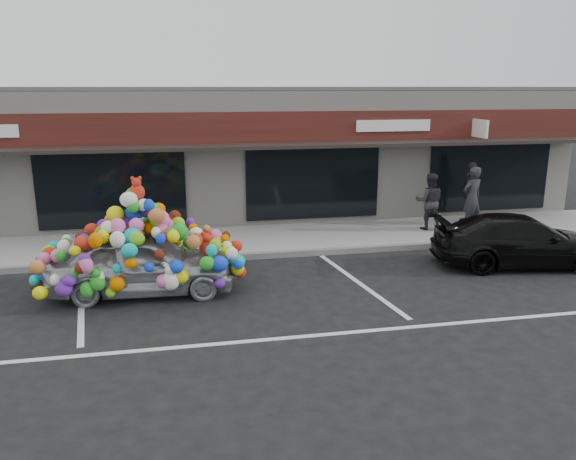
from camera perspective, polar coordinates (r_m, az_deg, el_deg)
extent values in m
plane|color=black|center=(12.13, -5.22, -6.57)|extent=(90.00, 90.00, 0.00)
cube|color=beige|center=(19.93, -8.04, 7.85)|extent=(24.00, 6.00, 4.20)
cube|color=#59595B|center=(19.80, -8.27, 14.04)|extent=(24.00, 6.00, 0.12)
cube|color=#3A140F|center=(16.77, -7.51, 10.26)|extent=(24.00, 0.18, 0.90)
cube|color=black|center=(16.30, -7.33, 8.38)|extent=(24.00, 1.20, 0.10)
cube|color=white|center=(18.76, 18.85, 9.74)|extent=(0.08, 0.95, 0.55)
cube|color=white|center=(17.89, 10.67, 10.39)|extent=(2.40, 0.04, 0.35)
cube|color=black|center=(17.09, -17.44, 4.04)|extent=(4.20, 0.12, 2.30)
cube|color=black|center=(17.48, 2.55, 4.91)|extent=(4.20, 0.12, 2.30)
cube|color=black|center=(19.78, 19.75, 5.19)|extent=(4.20, 0.12, 2.30)
cube|color=gray|center=(15.89, -6.79, -1.22)|extent=(26.00, 3.00, 0.15)
cube|color=slate|center=(14.46, -6.30, -2.80)|extent=(26.00, 0.18, 0.16)
cube|color=silver|center=(12.43, -20.25, -6.89)|extent=(0.73, 4.37, 0.01)
cube|color=silver|center=(12.88, 7.22, -5.34)|extent=(0.73, 4.37, 0.01)
cube|color=silver|center=(15.41, 26.68, -3.48)|extent=(0.73, 4.37, 0.01)
cube|color=silver|center=(10.44, 7.36, -10.19)|extent=(14.00, 0.12, 0.01)
imported|color=gray|center=(12.39, -14.58, -3.25)|extent=(1.77, 4.01, 1.34)
ellipsoid|color=#E65720|center=(12.09, -14.93, 2.06)|extent=(1.27, 1.71, 1.01)
sphere|color=#FFF71D|center=(12.14, -8.21, -1.75)|extent=(0.34, 0.34, 0.34)
sphere|color=#211CF6|center=(11.57, -11.79, -4.97)|extent=(0.36, 0.36, 0.36)
sphere|color=green|center=(13.30, -17.82, -2.58)|extent=(0.30, 0.30, 0.30)
sphere|color=#FF74D6|center=(12.01, -15.07, 4.17)|extent=(0.32, 0.32, 0.32)
sphere|color=#F16700|center=(12.53, -20.05, -1.94)|extent=(0.30, 0.30, 0.30)
imported|color=black|center=(15.01, 22.60, -1.00)|extent=(2.43, 4.55, 1.25)
imported|color=black|center=(17.60, 18.18, 3.09)|extent=(0.79, 0.64, 1.89)
imported|color=black|center=(17.24, 14.17, 2.83)|extent=(0.99, 0.88, 1.70)
imported|color=black|center=(18.40, 18.01, 3.63)|extent=(1.17, 0.58, 1.92)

